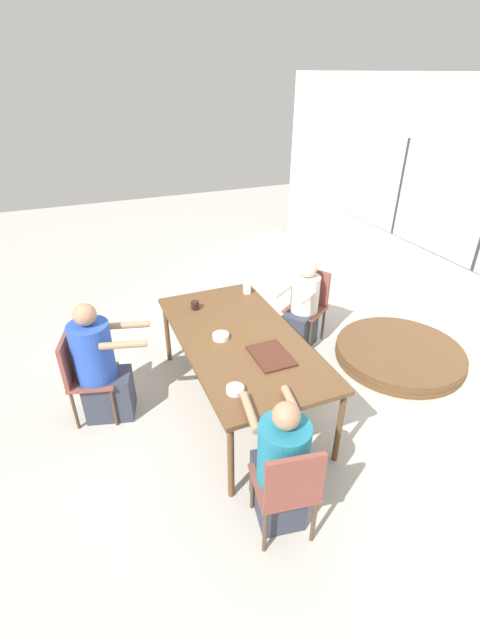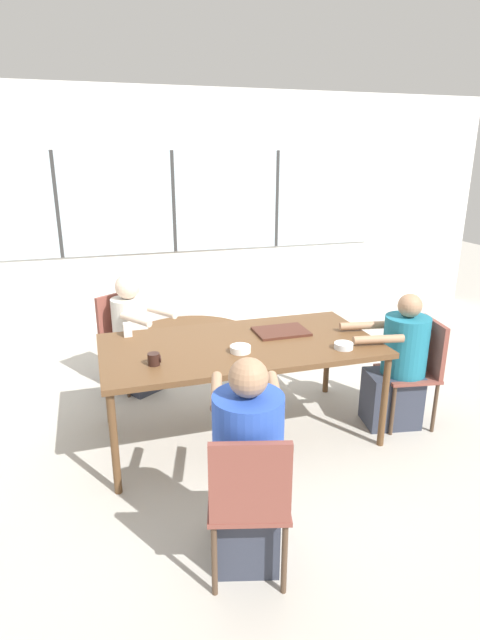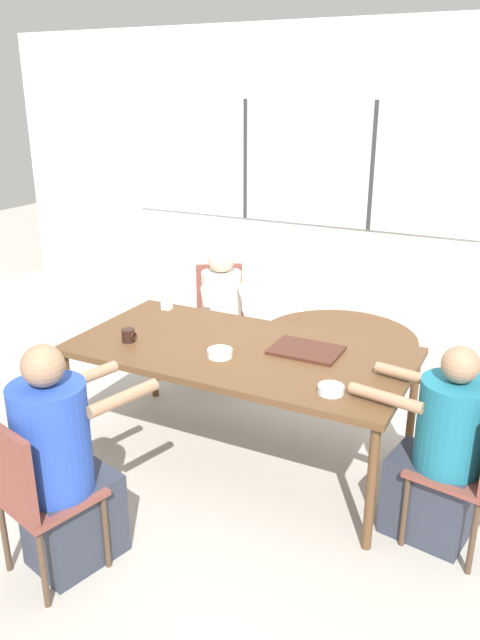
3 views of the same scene
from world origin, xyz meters
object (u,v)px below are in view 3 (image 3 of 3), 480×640
(person_man_teal_shirt, at_px, (440,456))
(folded_table_stack, at_px, (338,343))
(milk_carton_small, at_px, (167,302))
(bowl_cereal, at_px, (331,389))
(person_woman_green_shirt, at_px, (63,471))
(person_man_blue_shirt, at_px, (222,318))
(bowl_white_shallow, at_px, (220,353))
(chair_for_man_teal_shirt, at_px, (476,461))
(chair_for_woman_green_shirt, at_px, (31,488))
(coffee_mug, at_px, (129,335))
(chair_for_man_blue_shirt, at_px, (220,308))

(person_man_teal_shirt, distance_m, folded_table_stack, 2.48)
(milk_carton_small, relative_size, bowl_cereal, 0.76)
(person_woman_green_shirt, relative_size, person_man_blue_shirt, 1.09)
(folded_table_stack, bearing_deg, bowl_cereal, -73.39)
(person_man_teal_shirt, bearing_deg, bowl_white_shallow, 97.68)
(chair_for_man_teal_shirt, xyz_separation_m, person_man_teal_shirt, (-0.17, 0.03, -0.03))
(person_man_blue_shirt, xyz_separation_m, milk_carton_small, (-0.09, -0.65, 0.32))
(folded_table_stack, bearing_deg, milk_carton_small, -117.35)
(person_man_blue_shirt, xyz_separation_m, bowl_white_shallow, (0.64, -1.21, 0.29))
(chair_for_woman_green_shirt, bearing_deg, milk_carton_small, 118.01)
(coffee_mug, height_order, milk_carton_small, milk_carton_small)
(person_man_blue_shirt, height_order, bowl_white_shallow, person_man_blue_shirt)
(chair_for_man_blue_shirt, bearing_deg, bowl_cereal, 100.81)
(person_woman_green_shirt, bearing_deg, chair_for_man_blue_shirt, 115.86)
(person_woman_green_shirt, xyz_separation_m, coffee_mug, (-0.33, 0.99, 0.27))
(coffee_mug, relative_size, milk_carton_small, 0.84)
(milk_carton_small, bearing_deg, bowl_cereal, -26.06)
(milk_carton_small, height_order, bowl_cereal, milk_carton_small)
(chair_for_man_teal_shirt, height_order, person_man_teal_shirt, person_man_teal_shirt)
(coffee_mug, bearing_deg, chair_for_man_blue_shirt, 95.13)
(chair_for_man_blue_shirt, bearing_deg, bowl_white_shallow, 85.14)
(person_man_blue_shirt, distance_m, milk_carton_small, 0.73)
(person_woman_green_shirt, distance_m, milk_carton_small, 1.69)
(person_man_blue_shirt, relative_size, coffee_mug, 12.45)
(chair_for_man_blue_shirt, relative_size, bowl_cereal, 6.37)
(chair_for_woman_green_shirt, relative_size, folded_table_stack, 0.61)
(bowl_white_shallow, distance_m, folded_table_stack, 2.20)
(coffee_mug, distance_m, bowl_white_shallow, 0.61)
(chair_for_man_blue_shirt, height_order, milk_carton_small, chair_for_man_blue_shirt)
(bowl_cereal, bearing_deg, bowl_white_shallow, 168.32)
(person_man_teal_shirt, xyz_separation_m, bowl_white_shallow, (-1.28, 0.04, 0.30))
(chair_for_woman_green_shirt, relative_size, coffee_mug, 9.96)
(chair_for_woman_green_shirt, relative_size, bowl_cereal, 6.37)
(chair_for_woman_green_shirt, bearing_deg, chair_for_man_blue_shirt, 114.23)
(person_man_blue_shirt, bearing_deg, bowl_cereal, 101.75)
(bowl_cereal, bearing_deg, coffee_mug, 175.70)
(chair_for_man_blue_shirt, bearing_deg, person_man_blue_shirt, 90.00)
(person_man_teal_shirt, relative_size, folded_table_stack, 0.77)
(chair_for_man_teal_shirt, distance_m, person_man_blue_shirt, 2.45)
(chair_for_man_teal_shirt, bearing_deg, milk_carton_small, 83.38)
(bowl_cereal, bearing_deg, person_woman_green_shirt, -138.35)
(person_woman_green_shirt, relative_size, person_man_teal_shirt, 1.08)
(chair_for_man_blue_shirt, bearing_deg, person_man_teal_shirt, 111.96)
(chair_for_man_blue_shirt, relative_size, bowl_white_shallow, 5.89)
(chair_for_man_teal_shirt, height_order, person_man_blue_shirt, person_man_blue_shirt)
(coffee_mug, bearing_deg, milk_carton_small, 101.08)
(chair_for_man_teal_shirt, bearing_deg, coffee_mug, 98.97)
(coffee_mug, xyz_separation_m, folded_table_stack, (0.67, 2.13, -0.72))
(person_man_teal_shirt, bearing_deg, bowl_cereal, 110.61)
(chair_for_man_teal_shirt, height_order, milk_carton_small, chair_for_man_teal_shirt)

